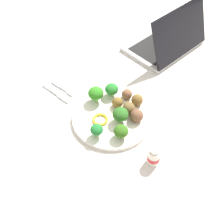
# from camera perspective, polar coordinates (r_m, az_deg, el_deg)

# --- Properties ---
(ground_plane) EXTENTS (4.00, 4.00, 0.00)m
(ground_plane) POSITION_cam_1_polar(r_m,az_deg,el_deg) (1.03, 0.00, -1.32)
(ground_plane) COLOR silver
(plate) EXTENTS (0.28, 0.28, 0.02)m
(plate) POSITION_cam_1_polar(r_m,az_deg,el_deg) (1.02, 0.00, -1.04)
(plate) COLOR white
(plate) RESTS_ON ground_plane
(broccoli_floret_near_rim) EXTENTS (0.05, 0.05, 0.06)m
(broccoli_floret_near_rim) POSITION_cam_1_polar(r_m,az_deg,el_deg) (1.04, -3.19, 3.65)
(broccoli_floret_near_rim) COLOR #93CE7B
(broccoli_floret_near_rim) RESTS_ON plate
(broccoli_floret_far_rim) EXTENTS (0.05, 0.05, 0.05)m
(broccoli_floret_far_rim) POSITION_cam_1_polar(r_m,az_deg,el_deg) (0.93, 1.79, -3.79)
(broccoli_floret_far_rim) COLOR #93C175
(broccoli_floret_far_rim) RESTS_ON plate
(broccoli_floret_back_left) EXTENTS (0.04, 0.04, 0.05)m
(broccoli_floret_back_left) POSITION_cam_1_polar(r_m,az_deg,el_deg) (0.94, -3.01, -3.52)
(broccoli_floret_back_left) COLOR #A7CA73
(broccoli_floret_back_left) RESTS_ON plate
(broccoli_floret_mid_left) EXTENTS (0.05, 0.05, 0.05)m
(broccoli_floret_mid_left) POSITION_cam_1_polar(r_m,az_deg,el_deg) (1.06, -0.06, 4.47)
(broccoli_floret_mid_left) COLOR #92BD6A
(broccoli_floret_mid_left) RESTS_ON plate
(broccoli_floret_center) EXTENTS (0.05, 0.05, 0.06)m
(broccoli_floret_center) POSITION_cam_1_polar(r_m,az_deg,el_deg) (0.97, 1.57, -0.59)
(broccoli_floret_center) COLOR #9AC667
(broccoli_floret_center) RESTS_ON plate
(meatball_front_left) EXTENTS (0.05, 0.05, 0.05)m
(meatball_front_left) POSITION_cam_1_polar(r_m,az_deg,el_deg) (1.01, 3.26, 0.75)
(meatball_front_left) COLOR brown
(meatball_front_left) RESTS_ON plate
(meatball_back_left) EXTENTS (0.04, 0.04, 0.04)m
(meatball_back_left) POSITION_cam_1_polar(r_m,az_deg,el_deg) (1.03, 1.07, 1.89)
(meatball_back_left) COLOR brown
(meatball_back_left) RESTS_ON plate
(meatball_mid_left) EXTENTS (0.05, 0.05, 0.05)m
(meatball_mid_left) POSITION_cam_1_polar(r_m,az_deg,el_deg) (0.99, 4.84, -0.72)
(meatball_mid_left) COLOR brown
(meatball_mid_left) RESTS_ON plate
(meatball_back_right) EXTENTS (0.04, 0.04, 0.04)m
(meatball_back_right) POSITION_cam_1_polar(r_m,az_deg,el_deg) (1.06, 2.94, 3.50)
(meatball_back_right) COLOR brown
(meatball_back_right) RESTS_ON plate
(meatball_front_right) EXTENTS (0.04, 0.04, 0.04)m
(meatball_front_right) POSITION_cam_1_polar(r_m,az_deg,el_deg) (1.04, 4.94, 2.38)
(meatball_front_right) COLOR brown
(meatball_front_right) RESTS_ON plate
(pepper_ring_back_left) EXTENTS (0.06, 0.06, 0.01)m
(pepper_ring_back_left) POSITION_cam_1_polar(r_m,az_deg,el_deg) (1.00, -2.30, -1.46)
(pepper_ring_back_left) COLOR yellow
(pepper_ring_back_left) RESTS_ON plate
(napkin) EXTENTS (0.17, 0.12, 0.01)m
(napkin) POSITION_cam_1_polar(r_m,az_deg,el_deg) (1.13, -10.25, 4.00)
(napkin) COLOR white
(napkin) RESTS_ON ground_plane
(fork) EXTENTS (0.12, 0.02, 0.01)m
(fork) POSITION_cam_1_polar(r_m,az_deg,el_deg) (1.13, -9.35, 4.51)
(fork) COLOR silver
(fork) RESTS_ON napkin
(knife) EXTENTS (0.15, 0.02, 0.01)m
(knife) POSITION_cam_1_polar(r_m,az_deg,el_deg) (1.12, -10.70, 3.51)
(knife) COLOR silver
(knife) RESTS_ON napkin
(yogurt_bottle) EXTENTS (0.04, 0.04, 0.07)m
(yogurt_bottle) POSITION_cam_1_polar(r_m,az_deg,el_deg) (0.91, 8.18, -8.64)
(yogurt_bottle) COLOR white
(yogurt_bottle) RESTS_ON ground_plane
(laptop) EXTENTS (0.25, 0.34, 0.21)m
(laptop) POSITION_cam_1_polar(r_m,az_deg,el_deg) (1.32, 10.81, 13.40)
(laptop) COLOR #B9B9B9
(laptop) RESTS_ON ground_plane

